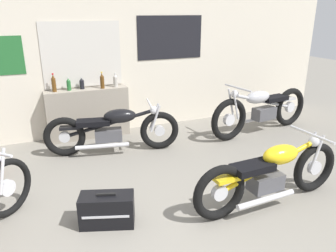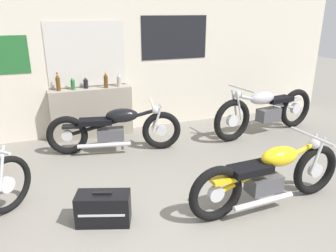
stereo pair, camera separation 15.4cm
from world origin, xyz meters
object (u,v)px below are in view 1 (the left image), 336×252
bottle_right_center (102,81)px  bottle_rightmost (116,81)px  motorcycle_yellow (271,174)px  hard_case_black (107,210)px  motorcycle_black (113,129)px  bottle_left_center (69,84)px  motorcycle_silver (262,110)px  bottle_center (82,84)px  bottle_leftmost (54,84)px

bottle_right_center → bottle_rightmost: bearing=7.0°
bottle_rightmost → motorcycle_yellow: bearing=-70.9°
bottle_rightmost → hard_case_black: (-0.79, -2.63, -0.81)m
bottle_right_center → motorcycle_black: size_ratio=0.14×
motorcycle_yellow → hard_case_black: motorcycle_yellow is taller
bottle_rightmost → motorcycle_black: 1.05m
bottle_left_center → motorcycle_silver: size_ratio=0.10×
motorcycle_black → motorcycle_silver: bearing=-3.1°
bottle_center → bottle_rightmost: bottle_rightmost is taller
motorcycle_black → hard_case_black: bearing=-105.8°
bottle_center → motorcycle_yellow: size_ratio=0.10×
bottle_leftmost → motorcycle_black: bearing=-48.6°
motorcycle_yellow → motorcycle_black: motorcycle_yellow is taller
bottle_right_center → motorcycle_black: bearing=-92.8°
bottle_right_center → motorcycle_black: 1.00m
bottle_leftmost → bottle_rightmost: bearing=-1.8°
motorcycle_black → hard_case_black: size_ratio=3.39×
bottle_leftmost → hard_case_black: 2.80m
bottle_left_center → bottle_right_center: bottle_right_center is taller
bottle_center → motorcycle_black: 1.09m
motorcycle_black → bottle_leftmost: bearing=131.4°
motorcycle_yellow → bottle_left_center: bearing=121.2°
motorcycle_black → bottle_left_center: bearing=121.1°
hard_case_black → motorcycle_silver: bearing=27.2°
bottle_leftmost → bottle_left_center: (0.24, 0.00, -0.04)m
motorcycle_silver → bottle_left_center: bearing=162.9°
bottle_rightmost → motorcycle_silver: bearing=-21.4°
bottle_left_center → bottle_leftmost: bearing=-179.7°
bottle_right_center → hard_case_black: bearing=-102.0°
bottle_left_center → bottle_rightmost: (0.79, -0.03, 0.01)m
bottle_leftmost → motorcycle_silver: 3.66m
bottle_center → hard_case_black: size_ratio=0.33×
bottle_right_center → motorcycle_black: bottle_right_center is taller
bottle_center → bottle_right_center: bottle_right_center is taller
bottle_left_center → motorcycle_black: size_ratio=0.11×
bottle_leftmost → motorcycle_yellow: bearing=-55.6°
bottle_right_center → motorcycle_yellow: size_ratio=0.14×
motorcycle_silver → bottle_right_center: bearing=160.9°
bottle_center → motorcycle_black: size_ratio=0.10×
bottle_leftmost → bottle_left_center: size_ratio=1.35×
bottle_left_center → motorcycle_silver: (3.24, -1.00, -0.54)m
bottle_left_center → motorcycle_yellow: size_ratio=0.11×
motorcycle_yellow → hard_case_black: size_ratio=3.30×
bottle_center → bottle_rightmost: 0.58m
bottle_left_center → hard_case_black: size_ratio=0.37×
bottle_rightmost → motorcycle_silver: bottle_rightmost is taller
bottle_rightmost → hard_case_black: 2.87m
bottle_right_center → hard_case_black: bottle_right_center is taller
bottle_center → hard_case_black: bearing=-94.7°
motorcycle_black → motorcycle_yellow: bearing=-58.7°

